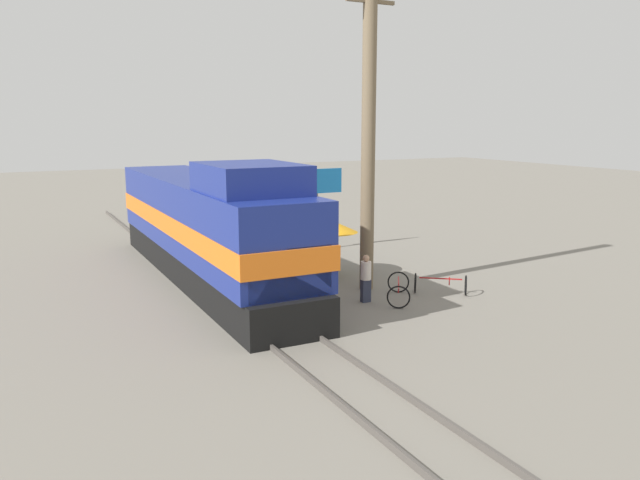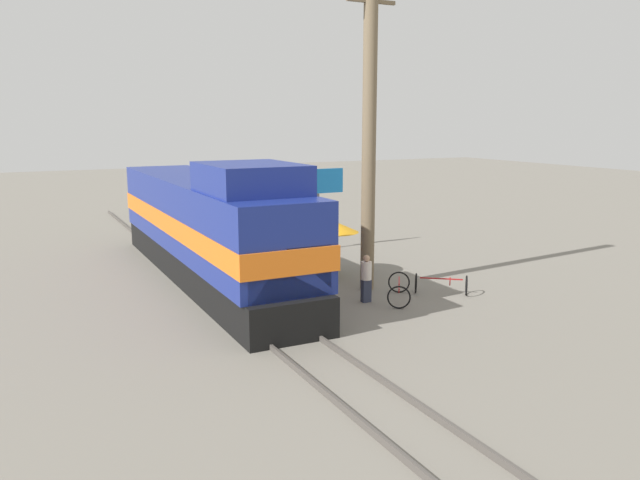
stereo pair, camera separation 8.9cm
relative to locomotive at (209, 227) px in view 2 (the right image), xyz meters
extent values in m
plane|color=slate|center=(0.00, -2.34, -2.00)|extent=(120.00, 120.00, 0.00)
cube|color=#4C4742|center=(-0.72, -2.34, -1.93)|extent=(0.08, 43.92, 0.15)
cube|color=#4C4742|center=(0.72, -2.34, -1.93)|extent=(0.08, 43.92, 0.15)
cube|color=black|center=(0.00, 0.43, -1.43)|extent=(2.60, 15.91, 1.14)
cube|color=navy|center=(0.00, 0.43, 0.42)|extent=(2.82, 15.28, 2.56)
cube|color=orange|center=(0.00, 0.43, 0.16)|extent=(2.86, 15.44, 0.70)
cube|color=orange|center=(0.00, -6.09, -0.16)|extent=(2.40, 2.23, 1.41)
cube|color=navy|center=(0.00, -4.34, 2.13)|extent=(2.65, 3.50, 0.87)
cylinder|color=#726047|center=(4.58, -3.50, 3.45)|extent=(0.47, 0.47, 10.90)
cube|color=#726047|center=(4.58, -3.50, 7.60)|extent=(1.80, 0.12, 0.12)
cylinder|color=#4C4C4C|center=(4.39, -1.38, -1.00)|extent=(0.05, 0.05, 2.01)
cone|color=orange|center=(4.39, -1.38, -0.10)|extent=(1.87, 1.87, 0.42)
cube|color=#595959|center=(6.01, 3.21, -0.70)|extent=(0.12, 0.12, 2.59)
cube|color=#1972BF|center=(6.01, 3.21, 1.14)|extent=(2.54, 0.08, 1.09)
sphere|color=#2D722D|center=(3.87, -0.76, -1.49)|extent=(1.02, 1.02, 1.02)
cube|color=#2D3347|center=(3.70, -4.91, -1.63)|extent=(0.30, 0.20, 0.75)
cylinder|color=silver|center=(3.70, -4.91, -0.95)|extent=(0.34, 0.34, 0.59)
sphere|color=tan|center=(3.70, -4.91, -0.55)|extent=(0.22, 0.22, 0.22)
torus|color=black|center=(4.22, -6.02, -1.63)|extent=(0.64, 0.46, 0.74)
torus|color=black|center=(5.27, -4.47, -1.63)|extent=(0.64, 0.46, 0.74)
cube|color=#A51919|center=(4.75, -5.25, -1.41)|extent=(0.92, 1.34, 0.04)
cylinder|color=#A51919|center=(4.56, -5.52, -1.50)|extent=(0.04, 0.04, 0.31)
torus|color=black|center=(7.11, -5.78, -1.66)|extent=(0.46, 0.57, 0.69)
torus|color=black|center=(5.79, -4.74, -1.66)|extent=(0.46, 0.57, 0.69)
cube|color=#A51919|center=(6.45, -5.26, -1.46)|extent=(1.15, 0.92, 0.04)
cylinder|color=#A51919|center=(6.68, -5.44, -1.54)|extent=(0.04, 0.04, 0.29)
camera|label=1|loc=(-6.55, -21.62, 3.81)|focal=35.00mm
camera|label=2|loc=(-6.47, -21.67, 3.81)|focal=35.00mm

